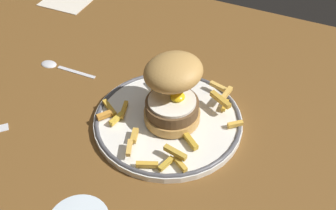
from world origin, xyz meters
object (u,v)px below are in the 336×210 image
Objects in this scene: spoon at (54,65)px; napkin at (68,0)px; dinner_plate at (168,120)px; burger at (173,89)px.

napkin is at bearing 119.37° from spoon.
dinner_plate is 2.04× the size of spoon.
dinner_plate is 6.86cm from burger.
napkin is at bearing 146.63° from burger.
spoon is at bearing 172.37° from burger.
burger is at bearing -33.37° from napkin.
burger is (0.41, 1.27, 6.73)cm from dinner_plate.
spoon is (-29.76, 3.99, -7.21)cm from burger.
spoon is (-29.35, 5.25, -0.48)cm from dinner_plate.
burger is 52.86cm from napkin.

